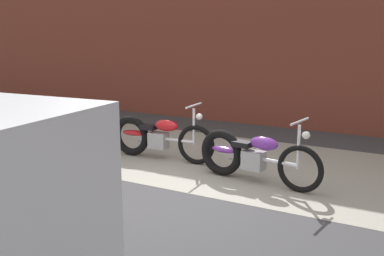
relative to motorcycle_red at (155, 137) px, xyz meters
The scene contains 5 objects.
ground_plane 1.74m from the motorcycle_red, 48.13° to the right, with size 80.00×80.00×0.00m, color #38383A.
sidewalk_slab 1.29m from the motorcycle_red, 23.40° to the left, with size 36.00×3.50×0.01m, color gray.
brick_building_wall 4.50m from the motorcycle_red, 73.99° to the left, with size 36.00×0.50×4.52m, color brown.
motorcycle_red is the anchor object (origin of this frame).
motorcycle_purple 1.96m from the motorcycle_red, 10.34° to the right, with size 2.00×0.62×1.03m.
Camera 1 is at (3.16, -5.12, 2.19)m, focal length 41.74 mm.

